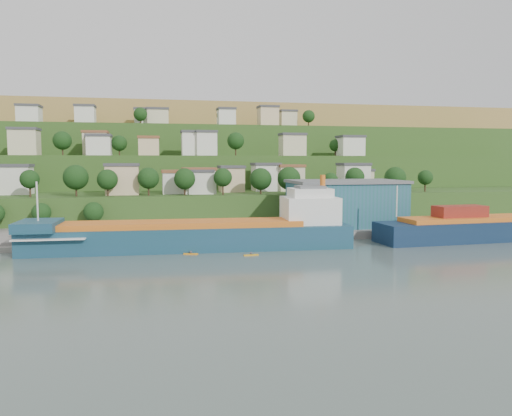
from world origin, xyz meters
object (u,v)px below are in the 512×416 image
object	(u,v)px
cargo_ship_near	(202,236)
cargo_ship_far	(505,228)
kayak_orange	(191,253)
warehouse	(346,203)
caravan	(26,235)

from	to	relation	value
cargo_ship_near	cargo_ship_far	size ratio (longest dim) A/B	1.13
cargo_ship_near	kayak_orange	bearing A→B (deg)	-112.53
cargo_ship_far	warehouse	world-z (taller)	cargo_ship_far
cargo_ship_far	cargo_ship_near	bearing A→B (deg)	176.34
caravan	kayak_orange	xyz separation A→B (m)	(37.41, -18.79, -2.36)
kayak_orange	warehouse	bearing A→B (deg)	43.48
cargo_ship_near	cargo_ship_far	distance (m)	78.46
cargo_ship_far	kayak_orange	xyz separation A→B (m)	(-81.47, -4.63, -2.56)
cargo_ship_near	warehouse	distance (m)	46.12
caravan	kayak_orange	world-z (taller)	caravan
cargo_ship_near	kayak_orange	size ratio (longest dim) A/B	23.14
cargo_ship_near	caravan	size ratio (longest dim) A/B	12.45
cargo_ship_near	warehouse	xyz separation A→B (m)	(42.26, 17.65, 5.41)
cargo_ship_near	kayak_orange	xyz separation A→B (m)	(-3.02, -6.37, -2.79)
cargo_ship_near	warehouse	bearing A→B (deg)	25.53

